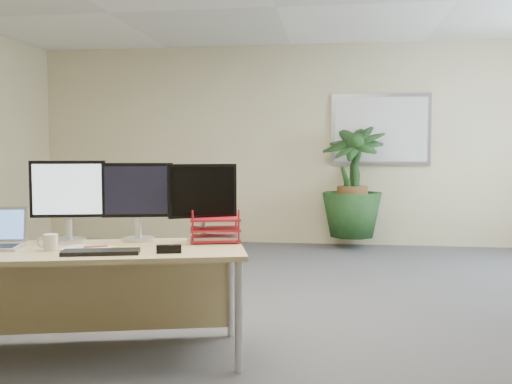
# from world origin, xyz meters

# --- Properties ---
(floor) EXTENTS (8.00, 8.00, 0.00)m
(floor) POSITION_xyz_m (0.00, 0.00, 0.00)
(floor) COLOR #4A4A4F
(floor) RESTS_ON ground
(back_wall) EXTENTS (7.00, 0.04, 2.70)m
(back_wall) POSITION_xyz_m (0.00, 4.00, 1.35)
(back_wall) COLOR beige
(back_wall) RESTS_ON floor
(whiteboard) EXTENTS (1.30, 0.04, 0.95)m
(whiteboard) POSITION_xyz_m (1.20, 3.97, 1.55)
(whiteboard) COLOR #A8A9AD
(whiteboard) RESTS_ON back_wall
(desk) EXTENTS (1.88, 1.15, 0.67)m
(desk) POSITION_xyz_m (-0.84, -0.47, 0.53)
(desk) COLOR #D8BC7F
(desk) RESTS_ON floor
(floor_plant) EXTENTS (1.09, 1.09, 1.50)m
(floor_plant) POSITION_xyz_m (0.83, 3.70, 0.75)
(floor_plant) COLOR #153B19
(floor_plant) RESTS_ON floor
(monitor_left) EXTENTS (0.47, 0.21, 0.52)m
(monitor_left) POSITION_xyz_m (-1.10, -0.34, 0.97)
(monitor_left) COLOR silver
(monitor_left) RESTS_ON desk
(monitor_right) EXTENTS (0.45, 0.21, 0.51)m
(monitor_right) POSITION_xyz_m (-0.67, -0.23, 0.96)
(monitor_right) COLOR silver
(monitor_right) RESTS_ON desk
(monitor_dark) EXTENTS (0.42, 0.24, 0.50)m
(monitor_dark) POSITION_xyz_m (-0.25, -0.19, 0.96)
(monitor_dark) COLOR silver
(monitor_dark) RESTS_ON desk
(keyboard) EXTENTS (0.45, 0.24, 0.02)m
(keyboard) POSITION_xyz_m (-0.71, -0.73, 0.68)
(keyboard) COLOR black
(keyboard) RESTS_ON desk
(coffee_mug) EXTENTS (0.12, 0.08, 0.09)m
(coffee_mug) POSITION_xyz_m (-1.06, -0.65, 0.72)
(coffee_mug) COLOR white
(coffee_mug) RESTS_ON desk
(spiral_notebook) EXTENTS (0.28, 0.22, 0.01)m
(spiral_notebook) POSITION_xyz_m (-0.85, -0.60, 0.68)
(spiral_notebook) COLOR white
(spiral_notebook) RESTS_ON desk
(orange_pen) EXTENTS (0.13, 0.08, 0.01)m
(orange_pen) POSITION_xyz_m (-0.81, -0.58, 0.69)
(orange_pen) COLOR #CA4816
(orange_pen) RESTS_ON spiral_notebook
(yellow_highlighter) EXTENTS (0.13, 0.03, 0.02)m
(yellow_highlighter) POSITION_xyz_m (-0.64, -0.57, 0.68)
(yellow_highlighter) COLOR #FCFF1A
(yellow_highlighter) RESTS_ON desk
(letter_tray) EXTENTS (0.37, 0.31, 0.15)m
(letter_tray) POSITION_xyz_m (-0.16, -0.20, 0.74)
(letter_tray) COLOR #B31621
(letter_tray) RESTS_ON desk
(stapler) EXTENTS (0.15, 0.07, 0.05)m
(stapler) POSITION_xyz_m (-0.34, -0.65, 0.70)
(stapler) COLOR black
(stapler) RESTS_ON desk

